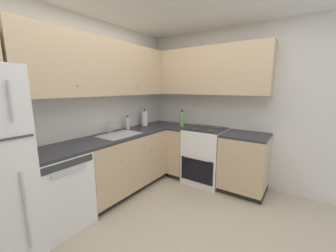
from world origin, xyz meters
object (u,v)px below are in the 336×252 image
oven_range (205,155)px  soap_bottle (128,123)px  paper_towel_roll (145,118)px  dishwasher (57,191)px  oil_bottle (182,119)px

oven_range → soap_bottle: bearing=124.3°
paper_towel_roll → dishwasher: bearing=-174.6°
oven_range → soap_bottle: 1.41m
oil_bottle → soap_bottle: bearing=139.1°
dishwasher → oil_bottle: size_ratio=3.00×
soap_bottle → oil_bottle: bearing=-40.9°
dishwasher → oil_bottle: bearing=-12.2°
dishwasher → oven_range: oven_range is taller
oven_range → soap_bottle: soap_bottle is taller
dishwasher → soap_bottle: bearing=7.9°
soap_bottle → paper_towel_roll: 0.40m
paper_towel_roll → oven_range: bearing=-72.4°
dishwasher → paper_towel_roll: size_ratio=2.70×
oven_range → soap_bottle: size_ratio=4.62×
dishwasher → paper_towel_roll: bearing=5.4°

